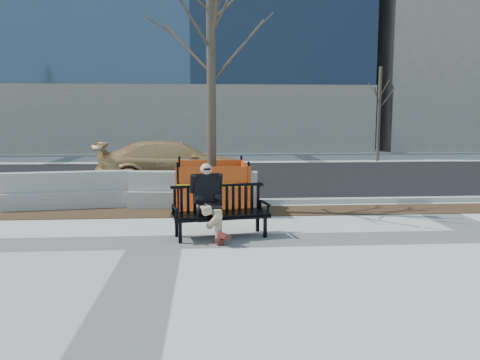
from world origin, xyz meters
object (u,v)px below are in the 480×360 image
Objects in this scene: bench at (221,237)px; tree_fence at (212,211)px; jersey_barrier_right at (193,207)px; sedan at (175,185)px; jersey_barrier_left at (68,208)px; seated_man at (208,237)px.

bench is 2.47m from tree_fence.
bench is 0.58× the size of jersey_barrier_right.
sedan is at bearing 104.99° from tree_fence.
jersey_barrier_left is (-3.62, 3.09, 0.00)m from bench.
tree_fence is (0.11, 2.46, 0.00)m from seated_man.
jersey_barrier_right reaches higher than jersey_barrier_left.
jersey_barrier_right is (3.04, -0.17, 0.00)m from jersey_barrier_left.
seated_man is at bearing -77.05° from jersey_barrier_right.
sedan reaches higher than seated_man.
bench is 2.98m from jersey_barrier_right.
jersey_barrier_left is 1.00× the size of jersey_barrier_right.
tree_fence is 3.55m from jersey_barrier_left.
seated_man is 0.44× the size of jersey_barrier_right.
bench is at bearing -175.42° from sedan.
seated_man is 0.28× the size of sedan.
seated_man is 4.58m from jersey_barrier_left.
sedan is (-1.03, 6.72, 0.00)m from seated_man.
tree_fence reaches higher than bench.
jersey_barrier_left is (-3.50, 0.62, 0.00)m from tree_fence.
seated_man reaches higher than jersey_barrier_right.
jersey_barrier_right is at bearing 90.14° from bench.
seated_man is at bearing -50.38° from jersey_barrier_left.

